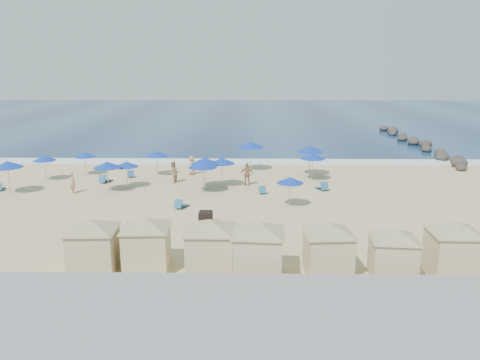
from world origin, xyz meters
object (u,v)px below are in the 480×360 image
umbrella_0 (44,158)px  umbrella_6 (203,164)px  umbrella_1 (7,164)px  umbrella_2 (85,155)px  beachgoer_0 (73,183)px  umbrella_7 (205,161)px  umbrella_3 (107,165)px  cabana_5 (393,247)px  cabana_2 (210,239)px  umbrella_11 (290,180)px  umbrella_12 (310,149)px  beachgoer_1 (173,172)px  cabana_3 (259,242)px  umbrella_9 (251,145)px  beachgoer_2 (247,174)px  beachgoer_3 (192,165)px  cabana_4 (328,242)px  umbrella_8 (222,161)px  cabana_1 (146,237)px  umbrella_5 (126,164)px  umbrella_10 (313,156)px  cabana_0 (93,239)px  umbrella_4 (157,154)px  trash_bin (206,218)px  cabana_6 (454,241)px

umbrella_0 → umbrella_6: umbrella_6 is taller
umbrella_0 → umbrella_1: 4.17m
umbrella_2 → beachgoer_0: (1.04, -5.86, -0.96)m
umbrella_7 → umbrella_3: bearing=-170.9°
cabana_5 → cabana_2: bearing=177.2°
umbrella_1 → umbrella_6: 14.22m
umbrella_11 → umbrella_12: (2.45, 9.03, 0.50)m
cabana_2 → beachgoer_1: bearing=104.5°
cabana_3 → umbrella_12: 20.35m
cabana_2 → umbrella_3: 16.40m
umbrella_6 → umbrella_12: (8.58, 5.66, 0.17)m
umbrella_11 → umbrella_9: bearing=103.3°
beachgoer_2 → umbrella_1: bearing=-160.9°
umbrella_12 → beachgoer_3: (-10.11, 0.21, -1.50)m
cabana_4 → umbrella_0: cabana_4 is taller
beachgoer_2 → umbrella_9: bearing=96.8°
umbrella_8 → beachgoer_2: 2.27m
cabana_5 → cabana_1: bearing=175.6°
cabana_5 → umbrella_1: 27.59m
umbrella_1 → beachgoer_2: size_ratio=1.40×
umbrella_5 → umbrella_10: umbrella_10 is taller
cabana_0 → cabana_5: 13.48m
umbrella_2 → umbrella_4: (6.23, -0.17, 0.16)m
umbrella_1 → beachgoer_3: bearing=26.7°
trash_bin → beachgoer_0: (-10.44, 6.76, 0.41)m
umbrella_3 → beachgoer_0: umbrella_3 is taller
cabana_6 → umbrella_3: 24.06m
umbrella_4 → cabana_5: bearing=-54.0°
umbrella_9 → beachgoer_1: bearing=-143.4°
umbrella_3 → umbrella_5: umbrella_3 is taller
cabana_3 → umbrella_1: cabana_3 is taller
umbrella_8 → umbrella_6: bearing=-125.7°
cabana_6 → umbrella_1: (-26.79, 13.18, 0.61)m
cabana_5 → umbrella_12: size_ratio=1.53×
trash_bin → umbrella_3: (-7.93, 7.18, 1.68)m
umbrella_10 → umbrella_11: 7.72m
beachgoer_0 → beachgoer_3: bearing=-88.8°
umbrella_0 → beachgoer_1: bearing=-3.4°
umbrella_11 → cabana_4: bearing=-85.4°
cabana_3 → beachgoer_1: size_ratio=2.60×
umbrella_5 → umbrella_7: bearing=-0.4°
umbrella_3 → umbrella_11: bearing=-14.8°
umbrella_11 → cabana_0: bearing=-133.8°
umbrella_8 → umbrella_9: (2.24, 5.72, 0.29)m
umbrella_12 → beachgoer_3: umbrella_12 is taller
umbrella_2 → umbrella_7: (10.74, -4.30, 0.40)m
cabana_2 → umbrella_1: 20.65m
cabana_3 → beachgoer_0: size_ratio=2.87×
cabana_2 → beachgoer_2: (1.60, 15.95, -0.72)m
umbrella_10 → cabana_3: bearing=-104.8°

